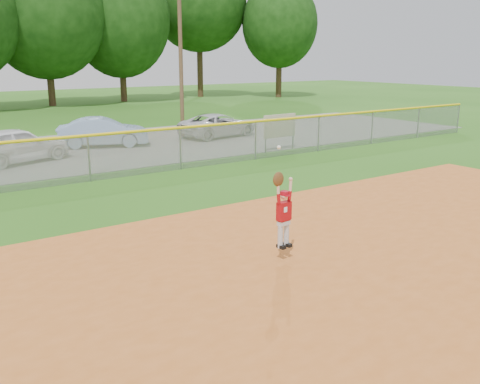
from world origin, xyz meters
name	(u,v)px	position (x,y,z in m)	size (l,w,h in m)	color
ground	(287,287)	(0.00, 0.00, 0.00)	(120.00, 120.00, 0.00)	#285C15
clay_infield	(434,365)	(0.00, -3.00, 0.02)	(24.00, 16.00, 0.04)	#B75C21
parking_strip	(40,154)	(0.00, 16.00, 0.01)	(44.00, 10.00, 0.03)	slate
car_white_a	(15,145)	(-1.26, 14.45, 0.71)	(1.61, 4.00, 1.36)	white
car_blue	(103,132)	(2.85, 16.25, 0.68)	(1.37, 3.92, 1.29)	#7F9CBE
car_white_b	(218,125)	(8.66, 15.84, 0.60)	(1.91, 4.14, 1.15)	silver
sponsor_sign	(280,127)	(8.67, 10.98, 1.04)	(1.77, 0.14, 1.57)	gray
outfield_fence	(89,155)	(0.00, 10.00, 0.88)	(40.06, 0.10, 1.55)	gray
power_lines	(19,41)	(1.00, 22.00, 4.68)	(19.40, 0.24, 9.00)	#4C3823
ballplayer	(283,210)	(0.71, 1.03, 1.06)	(0.51, 0.23, 2.05)	silver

